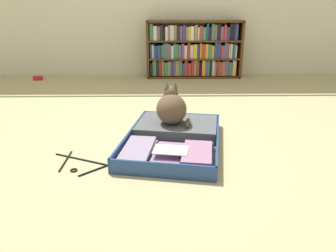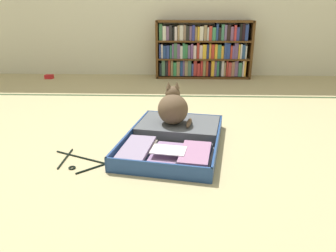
{
  "view_description": "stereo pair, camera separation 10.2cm",
  "coord_description": "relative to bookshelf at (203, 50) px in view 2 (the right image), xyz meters",
  "views": [
    {
      "loc": [
        0.08,
        -1.89,
        0.85
      ],
      "look_at": [
        0.12,
        0.02,
        0.14
      ],
      "focal_mm": 33.92,
      "sensor_mm": 36.0,
      "label": 1
    },
    {
      "loc": [
        0.19,
        -1.89,
        0.85
      ],
      "look_at": [
        0.12,
        0.02,
        0.14
      ],
      "focal_mm": 33.92,
      "sensor_mm": 36.0,
      "label": 2
    }
  ],
  "objects": [
    {
      "name": "ground_plane",
      "position": [
        -0.48,
        -2.25,
        -0.34
      ],
      "size": [
        10.0,
        10.0,
        0.0
      ],
      "primitive_type": "plane",
      "color": "tan"
    },
    {
      "name": "tatami_border",
      "position": [
        -0.48,
        -0.97,
        -0.34
      ],
      "size": [
        4.8,
        0.05,
        0.0
      ],
      "color": "#35492A",
      "rests_on": "ground_plane"
    },
    {
      "name": "bookshelf",
      "position": [
        0.0,
        0.0,
        0.0
      ],
      "size": [
        1.21,
        0.26,
        0.71
      ],
      "color": "#533416",
      "rests_on": "ground_plane"
    },
    {
      "name": "open_suitcase",
      "position": [
        -0.32,
        -2.17,
        -0.31
      ],
      "size": [
        0.73,
        0.96,
        0.09
      ],
      "color": "navy",
      "rests_on": "ground_plane"
    },
    {
      "name": "black_cat",
      "position": [
        -0.34,
        -2.03,
        -0.15
      ],
      "size": [
        0.25,
        0.25,
        0.29
      ],
      "color": "brown",
      "rests_on": "open_suitcase"
    },
    {
      "name": "clothes_hanger",
      "position": [
        -0.86,
        -2.48,
        -0.34
      ],
      "size": [
        0.44,
        0.32,
        0.01
      ],
      "color": "black",
      "rests_on": "ground_plane"
    },
    {
      "name": "small_red_pouch",
      "position": [
        -1.97,
        -0.16,
        -0.32
      ],
      "size": [
        0.1,
        0.07,
        0.05
      ],
      "color": "red",
      "rests_on": "ground_plane"
    }
  ]
}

